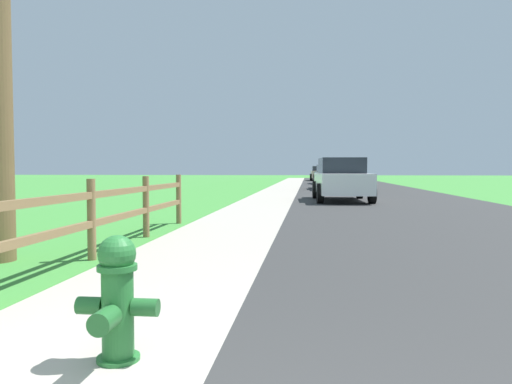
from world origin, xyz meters
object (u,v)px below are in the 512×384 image
parked_suv_white (341,179)px  parked_car_beige (320,173)px  parked_car_black (333,176)px  parked_car_blue (328,174)px  fire_hydrant (117,297)px

parked_suv_white → parked_car_beige: size_ratio=0.93×
parked_car_black → parked_car_blue: bearing=89.5°
parked_suv_white → parked_car_black: 10.07m
parked_suv_white → parked_car_blue: bearing=89.2°
parked_suv_white → parked_car_black: parked_suv_white is taller
parked_car_black → parked_car_beige: bearing=90.8°
fire_hydrant → parked_suv_white: (2.37, 15.41, 0.40)m
parked_suv_white → parked_car_blue: (0.27, 19.60, -0.04)m
fire_hydrant → parked_car_black: 25.61m
fire_hydrant → parked_car_beige: parked_car_beige is taller
parked_car_black → fire_hydrant: bearing=-95.7°
parked_car_blue → fire_hydrant: bearing=-94.3°
fire_hydrant → parked_car_blue: bearing=85.7°
parked_car_beige → parked_suv_white: bearing=-89.8°
parked_car_black → parked_suv_white: bearing=-91.1°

